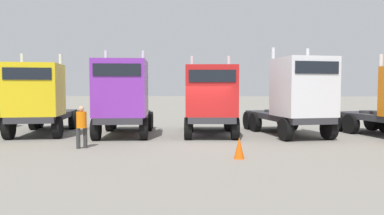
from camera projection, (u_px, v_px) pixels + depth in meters
The scene contains 7 objects.
ground at pixel (203, 143), 15.49m from camera, with size 200.00×200.00×0.00m, color gray.
semi_truck_yellow at pixel (39, 99), 17.69m from camera, with size 3.91×6.71×4.19m.
semi_truck_purple at pixel (123, 97), 17.22m from camera, with size 3.34×6.18×4.35m.
semi_truck_red at pixel (211, 100), 17.40m from camera, with size 2.91×5.81×4.08m.
semi_truck_white at pixel (297, 97), 17.16m from camera, with size 4.09×6.43×4.45m.
visitor_in_hivis at pixel (82, 124), 13.96m from camera, with size 0.56×0.56×1.70m.
traffic_cone_mid at pixel (239, 148), 11.90m from camera, with size 0.36×0.36×0.75m, color #F2590C.
Camera 1 is at (0.83, -15.37, 2.38)m, focal length 32.74 mm.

